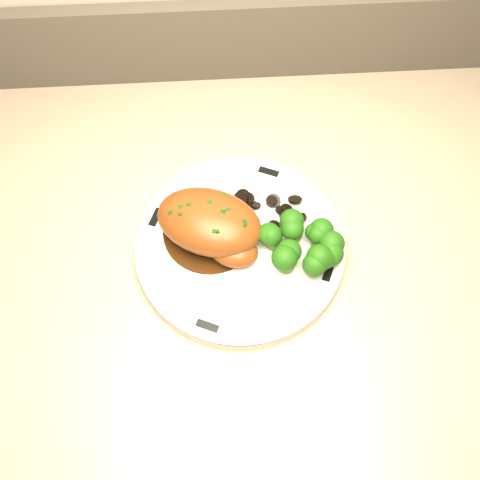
{
  "coord_description": "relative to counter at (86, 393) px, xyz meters",
  "views": [
    {
      "loc": [
        0.59,
        1.39,
        1.59
      ],
      "look_at": [
        0.61,
        1.71,
        0.98
      ],
      "focal_mm": 45.0,
      "sensor_mm": 36.0,
      "label": 1
    }
  ],
  "objects": [
    {
      "name": "rim_accent_0",
      "position": [
        0.33,
        0.14,
        0.49
      ],
      "size": [
        0.03,
        0.02,
        0.0
      ],
      "primitive_type": "cube",
      "rotation": [
        0.0,
        0.0,
        2.74
      ],
      "color": "black",
      "rests_on": "plate"
    },
    {
      "name": "broccoli_florets",
      "position": [
        0.36,
        0.02,
        0.51
      ],
      "size": [
        0.09,
        0.07,
        0.04
      ],
      "rotation": [
        0.0,
        0.0,
        -0.28
      ],
      "color": "#4F7B34",
      "rests_on": "plate"
    },
    {
      "name": "rim_accent_1",
      "position": [
        0.19,
        0.08,
        0.49
      ],
      "size": [
        0.02,
        0.03,
        0.0
      ],
      "primitive_type": "cube",
      "rotation": [
        0.0,
        0.0,
        4.31
      ],
      "color": "black",
      "rests_on": "plate"
    },
    {
      "name": "rim_accent_2",
      "position": [
        0.24,
        -0.06,
        0.49
      ],
      "size": [
        0.03,
        0.02,
        0.0
      ],
      "primitive_type": "cube",
      "rotation": [
        0.0,
        0.0,
        5.88
      ],
      "color": "black",
      "rests_on": "plate"
    },
    {
      "name": "gravy_pool",
      "position": [
        0.25,
        0.06,
        0.49
      ],
      "size": [
        0.11,
        0.11,
        0.0
      ],
      "primitive_type": "cylinder",
      "color": "black",
      "rests_on": "plate"
    },
    {
      "name": "plate",
      "position": [
        0.29,
        0.04,
        0.48
      ],
      "size": [
        0.25,
        0.25,
        0.02
      ],
      "primitive_type": "cylinder",
      "rotation": [
        0.0,
        0.0,
        -0.01
      ],
      "color": "white",
      "rests_on": "counter"
    },
    {
      "name": "rim_accent_3",
      "position": [
        0.38,
        -0.0,
        0.49
      ],
      "size": [
        0.02,
        0.03,
        0.0
      ],
      "primitive_type": "cube",
      "rotation": [
        0.0,
        0.0,
        7.45
      ],
      "color": "black",
      "rests_on": "plate"
    },
    {
      "name": "counter",
      "position": [
        0.0,
        0.0,
        0.0
      ],
      "size": [
        2.22,
        0.73,
        1.08
      ],
      "color": "brown",
      "rests_on": "ground"
    },
    {
      "name": "chicken_breast",
      "position": [
        0.26,
        0.05,
        0.52
      ],
      "size": [
        0.15,
        0.13,
        0.05
      ],
      "rotation": [
        0.0,
        0.0,
        -0.39
      ],
      "color": "brown",
      "rests_on": "plate"
    },
    {
      "name": "mushroom_pile",
      "position": [
        0.32,
        0.08,
        0.5
      ],
      "size": [
        0.07,
        0.06,
        0.02
      ],
      "color": "black",
      "rests_on": "plate"
    }
  ]
}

